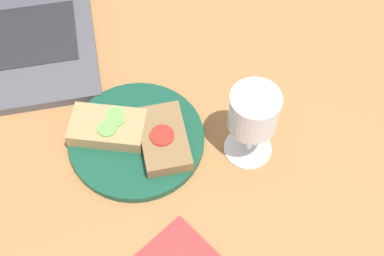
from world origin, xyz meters
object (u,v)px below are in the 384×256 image
at_px(sandwich_with_cucumber, 108,127).
at_px(wine_glass, 253,114).
at_px(sandwich_with_tomato, 164,139).
at_px(plate, 137,139).

bearing_deg(sandwich_with_cucumber, wine_glass, -17.25).
relative_size(sandwich_with_tomato, wine_glass, 0.85).
bearing_deg(wine_glass, sandwich_with_cucumber, 162.75).
bearing_deg(sandwich_with_tomato, wine_glass, -12.51).
bearing_deg(plate, wine_glass, -15.48).
xyz_separation_m(plate, sandwich_with_tomato, (0.04, -0.02, 0.02)).
bearing_deg(wine_glass, plate, 164.52).
distance_m(plate, sandwich_with_cucumber, 0.05).
relative_size(plate, wine_glass, 1.56).
distance_m(sandwich_with_cucumber, sandwich_with_tomato, 0.09).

